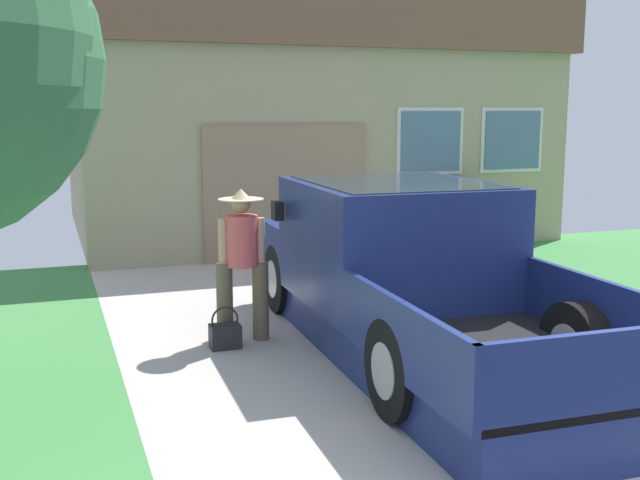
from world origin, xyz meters
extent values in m
cube|color=#BAB1AA|center=(0.00, 4.50, -0.03)|extent=(5.20, 9.00, 0.06)
cube|color=navy|center=(0.18, 3.25, 0.21)|extent=(1.90, 5.40, 0.42)
cube|color=navy|center=(0.20, 3.92, 1.03)|extent=(1.95, 2.19, 1.21)
cube|color=#1E2833|center=(0.20, 3.92, 1.39)|extent=(1.72, 2.01, 0.51)
cube|color=navy|center=(0.24, 5.46, 0.73)|extent=(1.92, 1.00, 0.62)
cube|color=black|center=(0.13, 1.72, 0.45)|extent=(1.96, 2.34, 0.06)
cube|color=navy|center=(-0.79, 1.74, 0.71)|extent=(0.13, 2.28, 0.59)
cube|color=navy|center=(1.04, 1.69, 0.71)|extent=(0.13, 2.28, 0.59)
cube|color=navy|center=(0.10, 0.61, 0.71)|extent=(1.89, 0.12, 0.59)
cube|color=black|center=(-0.83, 4.70, 1.29)|extent=(0.11, 0.18, 0.20)
cylinder|color=black|center=(-0.58, 5.34, 0.40)|extent=(0.28, 0.81, 0.80)
cylinder|color=#9E9EA3|center=(-0.58, 5.34, 0.40)|extent=(0.29, 0.45, 0.44)
cylinder|color=black|center=(1.05, 5.29, 0.40)|extent=(0.28, 0.81, 0.80)
cylinder|color=#9E9EA3|center=(1.05, 5.29, 0.40)|extent=(0.29, 0.45, 0.44)
cylinder|color=black|center=(-0.68, 1.97, 0.40)|extent=(0.28, 0.81, 0.80)
cylinder|color=#9E9EA3|center=(-0.68, 1.97, 0.40)|extent=(0.29, 0.45, 0.44)
cylinder|color=black|center=(0.95, 1.92, 0.40)|extent=(0.28, 0.81, 0.80)
cylinder|color=#9E9EA3|center=(0.95, 1.92, 0.40)|extent=(0.29, 0.45, 0.44)
cylinder|color=brown|center=(-1.49, 4.41, 0.41)|extent=(0.17, 0.17, 0.82)
cylinder|color=brown|center=(-1.12, 4.35, 0.41)|extent=(0.17, 0.17, 0.82)
cylinder|color=#E55959|center=(-1.30, 4.38, 1.05)|extent=(0.33, 0.33, 0.52)
cylinder|color=tan|center=(-1.49, 4.41, 0.97)|extent=(0.09, 0.09, 0.62)
cylinder|color=tan|center=(-1.11, 4.35, 0.97)|extent=(0.09, 0.09, 0.62)
sphere|color=tan|center=(-1.30, 4.38, 1.43)|extent=(0.20, 0.20, 0.20)
cylinder|color=#D1B78E|center=(-1.30, 4.38, 1.47)|extent=(0.46, 0.46, 0.01)
cone|color=#D1B78E|center=(-1.30, 4.38, 1.53)|extent=(0.21, 0.21, 0.11)
cube|color=#232328|center=(-1.54, 4.18, 0.12)|extent=(0.30, 0.21, 0.24)
torus|color=#232328|center=(-1.54, 4.18, 0.29)|extent=(0.28, 0.02, 0.28)
cube|color=tan|center=(1.55, 11.81, 1.67)|extent=(8.34, 6.71, 3.34)
cube|color=brown|center=(1.55, 11.81, 3.81)|extent=(8.67, 6.98, 0.93)
cube|color=#93755B|center=(0.44, 8.43, 1.06)|extent=(2.67, 0.06, 2.13)
cube|color=slate|center=(2.97, 8.43, 1.84)|extent=(1.10, 0.05, 1.00)
cube|color=silver|center=(2.97, 8.44, 1.84)|extent=(1.23, 0.02, 1.12)
cube|color=slate|center=(4.57, 8.43, 1.84)|extent=(1.10, 0.05, 1.00)
cube|color=silver|center=(4.57, 8.44, 1.84)|extent=(1.23, 0.02, 1.12)
cube|color=#286B38|center=(3.53, 7.87, 0.56)|extent=(0.58, 0.68, 0.95)
cube|color=#1C4A27|center=(3.53, 7.87, 1.09)|extent=(0.60, 0.71, 0.10)
cylinder|color=black|center=(3.31, 7.60, 0.09)|extent=(0.05, 0.18, 0.18)
cylinder|color=black|center=(3.75, 7.60, 0.09)|extent=(0.05, 0.18, 0.18)
camera|label=1|loc=(-3.15, -3.12, 2.37)|focal=43.03mm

